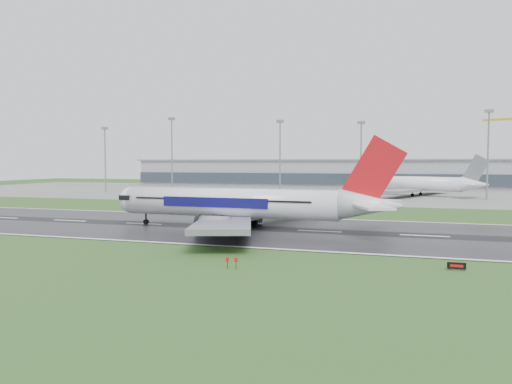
% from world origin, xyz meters
% --- Properties ---
extents(ground, '(520.00, 520.00, 0.00)m').
position_xyz_m(ground, '(0.00, 0.00, 0.00)').
color(ground, '#24491B').
rests_on(ground, ground).
extents(runway, '(400.00, 45.00, 0.10)m').
position_xyz_m(runway, '(0.00, 0.00, 0.05)').
color(runway, black).
rests_on(runway, ground).
extents(apron, '(400.00, 130.00, 0.08)m').
position_xyz_m(apron, '(0.00, 125.00, 0.04)').
color(apron, slate).
rests_on(apron, ground).
extents(terminal, '(240.00, 36.00, 15.00)m').
position_xyz_m(terminal, '(0.00, 185.00, 7.50)').
color(terminal, gray).
rests_on(terminal, ground).
extents(main_airliner, '(63.61, 60.79, 18.17)m').
position_xyz_m(main_airliner, '(5.23, -1.37, 9.18)').
color(main_airliner, white).
rests_on(main_airliner, runway).
extents(parked_airliner, '(72.71, 70.79, 16.45)m').
position_xyz_m(parked_airliner, '(40.40, 115.58, 8.30)').
color(parked_airliner, white).
rests_on(parked_airliner, apron).
extents(runway_sign, '(2.26, 0.98, 1.04)m').
position_xyz_m(runway_sign, '(42.89, -29.30, 0.52)').
color(runway_sign, black).
rests_on(runway_sign, ground).
extents(floodmast_0, '(0.64, 0.64, 29.39)m').
position_xyz_m(floodmast_0, '(-99.15, 100.00, 14.69)').
color(floodmast_0, gray).
rests_on(floodmast_0, ground).
extents(floodmast_1, '(0.64, 0.64, 32.95)m').
position_xyz_m(floodmast_1, '(-64.25, 100.00, 16.48)').
color(floodmast_1, gray).
rests_on(floodmast_1, ground).
extents(floodmast_2, '(0.64, 0.64, 30.54)m').
position_xyz_m(floodmast_2, '(-14.08, 100.00, 15.27)').
color(floodmast_2, gray).
rests_on(floodmast_2, ground).
extents(floodmast_3, '(0.64, 0.64, 29.19)m').
position_xyz_m(floodmast_3, '(19.18, 100.00, 14.59)').
color(floodmast_3, gray).
rests_on(floodmast_3, ground).
extents(floodmast_4, '(0.64, 0.64, 32.24)m').
position_xyz_m(floodmast_4, '(65.25, 100.00, 16.12)').
color(floodmast_4, gray).
rests_on(floodmast_4, ground).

